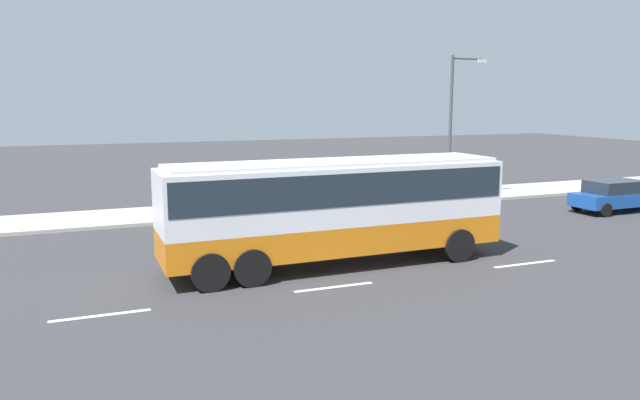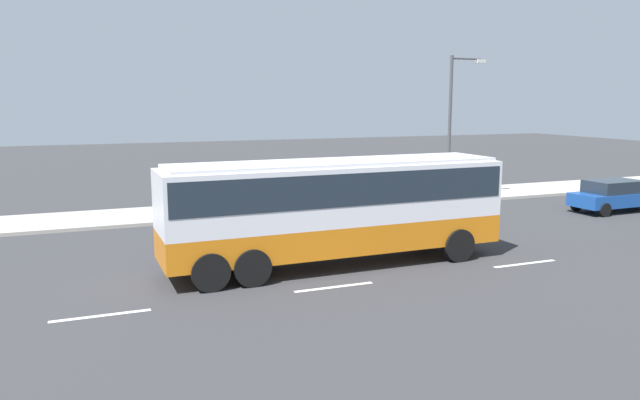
{
  "view_description": "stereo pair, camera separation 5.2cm",
  "coord_description": "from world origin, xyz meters",
  "px_view_note": "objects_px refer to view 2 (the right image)",
  "views": [
    {
      "loc": [
        -8.49,
        -18.07,
        5.27
      ],
      "look_at": [
        -1.67,
        -0.78,
        2.19
      ],
      "focal_mm": 33.89,
      "sensor_mm": 36.0,
      "label": 1
    },
    {
      "loc": [
        -8.53,
        -18.05,
        5.27
      ],
      "look_at": [
        -1.67,
        -0.78,
        2.19
      ],
      "focal_mm": 33.89,
      "sensor_mm": 36.0,
      "label": 2
    }
  ],
  "objects_px": {
    "pedestrian_near_curb": "(310,188)",
    "pedestrian_at_crossing": "(194,194)",
    "coach_bus": "(336,201)",
    "street_lamp": "(453,118)",
    "car_blue_saloon": "(616,195)"
  },
  "relations": [
    {
      "from": "street_lamp",
      "to": "coach_bus",
      "type": "bearing_deg",
      "value": -139.34
    },
    {
      "from": "car_blue_saloon",
      "to": "pedestrian_near_curb",
      "type": "bearing_deg",
      "value": 153.44
    },
    {
      "from": "coach_bus",
      "to": "pedestrian_at_crossing",
      "type": "distance_m",
      "value": 9.59
    },
    {
      "from": "car_blue_saloon",
      "to": "pedestrian_near_curb",
      "type": "height_order",
      "value": "pedestrian_near_curb"
    },
    {
      "from": "coach_bus",
      "to": "pedestrian_at_crossing",
      "type": "height_order",
      "value": "coach_bus"
    },
    {
      "from": "car_blue_saloon",
      "to": "street_lamp",
      "type": "height_order",
      "value": "street_lamp"
    },
    {
      "from": "car_blue_saloon",
      "to": "pedestrian_near_curb",
      "type": "distance_m",
      "value": 14.67
    },
    {
      "from": "coach_bus",
      "to": "car_blue_saloon",
      "type": "relative_size",
      "value": 2.37
    },
    {
      "from": "coach_bus",
      "to": "car_blue_saloon",
      "type": "bearing_deg",
      "value": 12.33
    },
    {
      "from": "pedestrian_near_curb",
      "to": "pedestrian_at_crossing",
      "type": "height_order",
      "value": "pedestrian_at_crossing"
    },
    {
      "from": "coach_bus",
      "to": "street_lamp",
      "type": "bearing_deg",
      "value": 39.71
    },
    {
      "from": "car_blue_saloon",
      "to": "pedestrian_at_crossing",
      "type": "bearing_deg",
      "value": 163.33
    },
    {
      "from": "pedestrian_near_curb",
      "to": "pedestrian_at_crossing",
      "type": "distance_m",
      "value": 5.95
    },
    {
      "from": "pedestrian_near_curb",
      "to": "pedestrian_at_crossing",
      "type": "relative_size",
      "value": 0.85
    },
    {
      "from": "coach_bus",
      "to": "pedestrian_near_curb",
      "type": "xyz_separation_m",
      "value": [
        2.94,
        10.09,
        -1.08
      ]
    }
  ]
}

